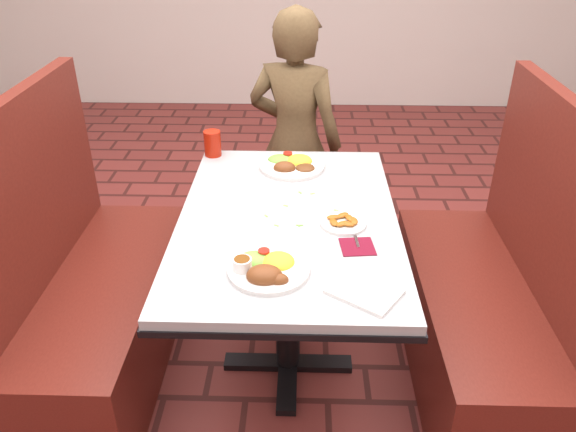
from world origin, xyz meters
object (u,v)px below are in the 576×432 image
Objects in this scene: near_dinner_plate at (267,265)px; diner_person at (295,142)px; dining_table at (288,238)px; plantain_plate at (343,222)px; booth_bench_left at (93,302)px; far_dinner_plate at (292,162)px; red_tumbler at (213,143)px; booth_bench_right at (486,309)px.

diner_person is at bearing 87.01° from near_dinner_plate.
plantain_plate is (0.20, -0.06, 0.11)m from dining_table.
plantain_plate is at bearing 49.69° from near_dinner_plate.
booth_bench_left is 1.01m from far_dinner_plate.
dining_table is at bearing 0.00° from booth_bench_left.
red_tumbler reaches higher than far_dinner_plate.
near_dinner_plate reaches higher than plantain_plate.
diner_person is 5.22× the size of near_dinner_plate.
booth_bench_right is 10.48× the size of red_tumbler.
dining_table is 4.69× the size of near_dinner_plate.
red_tumbler is (-0.36, 0.12, 0.03)m from far_dinner_plate.
booth_bench_left is 1.00× the size of booth_bench_right.
dining_table is at bearing 81.20° from near_dinner_plate.
dining_table is 0.67m from red_tumbler.
dining_table is 1.01× the size of booth_bench_right.
near_dinner_plate is (0.74, -0.36, 0.45)m from booth_bench_left.
booth_bench_right reaches higher than near_dinner_plate.
near_dinner_plate reaches higher than dining_table.
near_dinner_plate is 0.79m from far_dinner_plate.
red_tumbler is at bearing 132.59° from plantain_plate.
diner_person reaches higher than red_tumbler.
booth_bench_left is at bearing 154.30° from near_dinner_plate.
booth_bench_right is at bearing -25.35° from red_tumbler.
diner_person is at bearing 43.35° from red_tumbler.
diner_person is 11.78× the size of red_tumbler.
diner_person reaches higher than plantain_plate.
booth_bench_right is (1.60, 0.00, 0.00)m from booth_bench_left.
booth_bench_left is at bearing 176.72° from plantain_plate.
plantain_plate is at bearing -47.41° from red_tumbler.
dining_table is 0.23m from plantain_plate.
dining_table is at bearing 163.99° from plantain_plate.
far_dinner_plate is at bearing -18.51° from red_tumbler.
booth_bench_left is (-0.80, 0.00, -0.32)m from dining_table.
far_dinner_plate is (-0.00, -0.47, 0.10)m from diner_person.
plantain_plate is at bearing -3.28° from booth_bench_left.
far_dinner_plate is at bearing 89.25° from dining_table.
diner_person is (0.81, 0.89, 0.35)m from booth_bench_left.
diner_person reaches higher than far_dinner_plate.
far_dinner_plate is 2.44× the size of red_tumbler.
far_dinner_plate is at bearing 27.91° from booth_bench_left.
far_dinner_plate is at bearing 107.67° from diner_person.
near_dinner_plate is at bearing -71.62° from red_tumbler.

